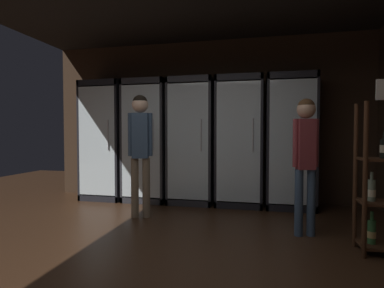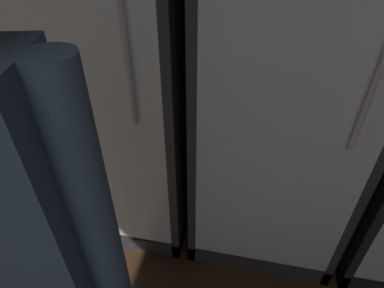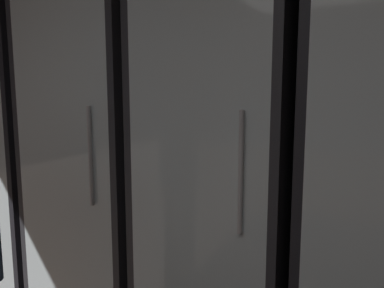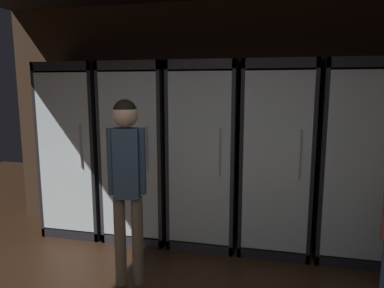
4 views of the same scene
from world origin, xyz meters
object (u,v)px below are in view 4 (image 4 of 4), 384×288
object	(u,v)px
shopper_near	(127,171)
cooler_center	(205,156)
cooler_right	(276,159)
cooler_far_right	(353,163)
cooler_far_left	(80,151)
cooler_left	(140,153)

from	to	relation	value
shopper_near	cooler_center	bearing A→B (deg)	65.08
cooler_center	cooler_right	distance (m)	0.79
cooler_far_right	cooler_far_left	bearing A→B (deg)	179.97
cooler_far_left	cooler_right	distance (m)	2.39
cooler_far_left	cooler_center	xyz separation A→B (m)	(1.59, -0.00, 0.01)
cooler_left	cooler_center	xyz separation A→B (m)	(0.80, -0.00, 0.00)
cooler_center	cooler_far_right	world-z (taller)	same
cooler_center	cooler_left	bearing A→B (deg)	179.95
cooler_left	cooler_right	bearing A→B (deg)	0.00
cooler_far_left	cooler_far_right	distance (m)	3.18
cooler_far_left	shopper_near	xyz separation A→B (m)	(1.09, -1.08, 0.06)
cooler_far_left	cooler_far_right	xyz separation A→B (m)	(3.18, -0.00, 0.01)
cooler_far_left	cooler_center	bearing A→B (deg)	-0.05
cooler_right	shopper_near	xyz separation A→B (m)	(-1.30, -1.08, 0.05)
cooler_far_right	cooler_left	bearing A→B (deg)	179.98
cooler_left	shopper_near	size ratio (longest dim) A/B	1.22
cooler_far_left	cooler_far_right	bearing A→B (deg)	-0.03
cooler_left	cooler_center	world-z (taller)	same
shopper_near	cooler_far_right	bearing A→B (deg)	27.30
cooler_right	cooler_left	bearing A→B (deg)	-180.00
cooler_far_left	cooler_right	bearing A→B (deg)	-0.02
cooler_center	cooler_far_right	distance (m)	1.59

